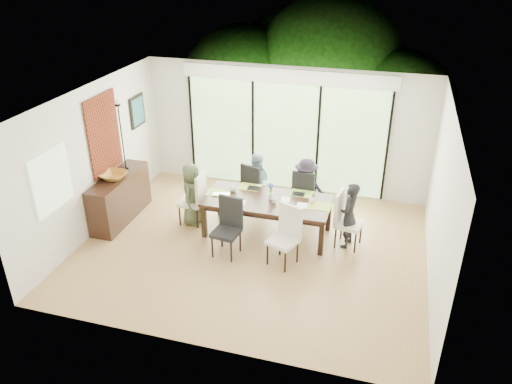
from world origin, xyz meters
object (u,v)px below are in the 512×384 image
(chair_far_right, at_px, (306,192))
(person_right_end, at_px, (349,215))
(chair_right_end, at_px, (350,220))
(chair_near_right, at_px, (283,237))
(person_left_end, at_px, (192,194))
(person_far_right, at_px, (306,188))
(person_far_left, at_px, (256,182))
(laptop, at_px, (221,195))
(cup_c, at_px, (312,200))
(cup_b, at_px, (274,201))
(vase, at_px, (271,196))
(table_top, at_px, (267,201))
(sideboard, at_px, (120,198))
(chair_left_end, at_px, (191,198))
(chair_near_left, at_px, (226,229))
(cup_a, at_px, (233,189))
(chair_far_left, at_px, (256,186))
(bowl, at_px, (114,176))

(chair_far_right, height_order, person_right_end, person_right_end)
(chair_right_end, relative_size, chair_near_right, 1.00)
(person_left_end, relative_size, person_far_right, 1.00)
(chair_near_right, xyz_separation_m, person_far_left, (-0.95, 1.70, 0.09))
(laptop, bearing_deg, chair_right_end, -15.12)
(chair_right_end, xyz_separation_m, person_left_end, (-2.98, 0.00, 0.09))
(chair_far_right, height_order, chair_near_right, same)
(cup_c, bearing_deg, cup_b, -162.90)
(person_right_end, relative_size, vase, 10.75)
(chair_near_right, height_order, laptop, chair_near_right)
(table_top, relative_size, chair_right_end, 2.18)
(vase, relative_size, sideboard, 0.07)
(chair_far_right, bearing_deg, person_right_end, 142.30)
(person_far_right, bearing_deg, chair_left_end, 8.95)
(chair_right_end, distance_m, person_far_left, 2.12)
(chair_right_end, bearing_deg, chair_near_right, 140.93)
(chair_far_right, bearing_deg, chair_near_left, 63.33)
(table_top, bearing_deg, chair_right_end, 0.00)
(chair_right_end, height_order, sideboard, chair_right_end)
(chair_right_end, relative_size, person_far_left, 0.85)
(chair_near_left, height_order, cup_a, chair_near_left)
(cup_b, bearing_deg, person_right_end, 4.30)
(chair_far_right, relative_size, laptop, 3.33)
(chair_left_end, xyz_separation_m, chair_right_end, (3.00, 0.00, 0.00))
(cup_b, bearing_deg, person_far_left, 122.83)
(table_top, relative_size, chair_near_left, 2.18)
(chair_far_left, height_order, person_right_end, person_right_end)
(chair_right_end, distance_m, person_right_end, 0.09)
(chair_left_end, relative_size, person_left_end, 0.85)
(table_top, xyz_separation_m, cup_a, (-0.70, 0.15, 0.07))
(chair_far_left, distance_m, bowl, 2.75)
(chair_far_right, relative_size, person_far_right, 0.85)
(chair_near_left, xyz_separation_m, cup_b, (0.65, 0.77, 0.23))
(cup_b, xyz_separation_m, sideboard, (-3.04, -0.15, -0.30))
(vase, bearing_deg, person_left_end, -178.13)
(person_far_right, xyz_separation_m, vase, (-0.50, -0.78, 0.16))
(table_top, xyz_separation_m, person_far_left, (-0.45, 0.83, -0.07))
(cup_b, bearing_deg, chair_left_end, 176.53)
(chair_near_right, xyz_separation_m, cup_a, (-1.20, 1.02, 0.24))
(chair_near_left, relative_size, chair_near_right, 1.00)
(table_top, bearing_deg, cup_b, -33.69)
(cup_b, bearing_deg, bowl, -175.21)
(chair_far_left, relative_size, cup_b, 11.00)
(person_far_right, bearing_deg, person_right_end, 125.16)
(chair_near_right, bearing_deg, cup_c, 94.75)
(chair_far_right, bearing_deg, person_left_end, 27.45)
(chair_near_left, relative_size, cup_a, 8.87)
(person_left_end, bearing_deg, person_far_right, -69.19)
(person_right_end, xyz_separation_m, person_far_left, (-1.93, 0.83, 0.00))
(chair_far_left, distance_m, chair_near_left, 1.72)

